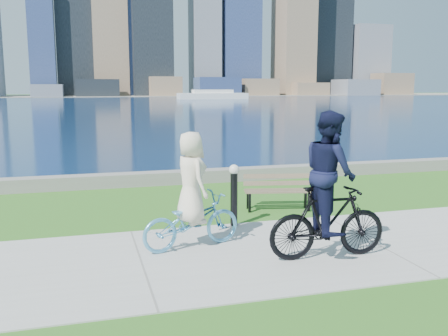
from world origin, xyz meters
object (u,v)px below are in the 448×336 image
Objects in this scene: park_bench at (278,188)px; cyclist_woman at (191,205)px; bollard_lamp at (234,191)px; cyclist_man at (329,197)px.

cyclist_woman is (-2.40, -2.15, 0.28)m from park_bench.
cyclist_woman reaches higher than bollard_lamp.
park_bench is at bearing -5.49° from cyclist_man.
cyclist_man reaches higher than bollard_lamp.
park_bench is at bearing -62.39° from cyclist_woman.
cyclist_man is at bearing -85.96° from park_bench.
cyclist_man reaches higher than park_bench.
cyclist_man is at bearing -132.93° from cyclist_woman.
cyclist_woman is at bearing -134.43° from bollard_lamp.
bollard_lamp is 0.53× the size of cyclist_man.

